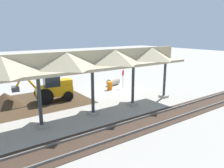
{
  "coord_description": "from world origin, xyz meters",
  "views": [
    {
      "loc": [
        13.81,
        18.51,
        6.14
      ],
      "look_at": [
        2.72,
        2.93,
        1.6
      ],
      "focal_mm": 35.0,
      "sensor_mm": 36.0,
      "label": 1
    }
  ],
  "objects_px": {
    "stop_sign": "(123,75)",
    "concrete_pipe": "(113,82)",
    "backhoe": "(52,88)",
    "traffic_barrel": "(110,86)"
  },
  "relations": [
    {
      "from": "backhoe",
      "to": "stop_sign",
      "type": "bearing_deg",
      "value": -178.9
    },
    {
      "from": "backhoe",
      "to": "traffic_barrel",
      "type": "distance_m",
      "value": 6.59
    },
    {
      "from": "backhoe",
      "to": "traffic_barrel",
      "type": "height_order",
      "value": "backhoe"
    },
    {
      "from": "stop_sign",
      "to": "backhoe",
      "type": "height_order",
      "value": "backhoe"
    },
    {
      "from": "backhoe",
      "to": "concrete_pipe",
      "type": "bearing_deg",
      "value": -167.39
    },
    {
      "from": "backhoe",
      "to": "concrete_pipe",
      "type": "distance_m",
      "value": 8.34
    },
    {
      "from": "backhoe",
      "to": "concrete_pipe",
      "type": "height_order",
      "value": "backhoe"
    },
    {
      "from": "stop_sign",
      "to": "backhoe",
      "type": "xyz_separation_m",
      "value": [
        8.26,
        0.16,
        -0.22
      ]
    },
    {
      "from": "stop_sign",
      "to": "concrete_pipe",
      "type": "height_order",
      "value": "stop_sign"
    },
    {
      "from": "stop_sign",
      "to": "concrete_pipe",
      "type": "distance_m",
      "value": 1.98
    }
  ]
}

